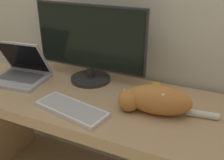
# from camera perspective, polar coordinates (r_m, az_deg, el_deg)

# --- Properties ---
(desk) EXTENTS (1.51, 0.62, 0.72)m
(desk) POSITION_cam_1_polar(r_m,az_deg,el_deg) (1.50, -5.51, -8.00)
(desk) COLOR tan
(desk) RESTS_ON ground_plane
(monitor) EXTENTS (0.68, 0.23, 0.45)m
(monitor) POSITION_cam_1_polar(r_m,az_deg,el_deg) (1.50, -4.94, 7.87)
(monitor) COLOR #282828
(monitor) RESTS_ON desk
(laptop) EXTENTS (0.33, 0.29, 0.24)m
(laptop) POSITION_cam_1_polar(r_m,az_deg,el_deg) (1.65, -19.23, 1.63)
(laptop) COLOR #B7B7BC
(laptop) RESTS_ON desk
(external_keyboard) EXTENTS (0.39, 0.21, 0.02)m
(external_keyboard) POSITION_cam_1_polar(r_m,az_deg,el_deg) (1.28, -8.86, -6.24)
(external_keyboard) COLOR white
(external_keyboard) RESTS_ON desk
(cat) EXTENTS (0.46, 0.17, 0.14)m
(cat) POSITION_cam_1_polar(r_m,az_deg,el_deg) (1.23, 9.26, -4.22)
(cat) COLOR #C67A38
(cat) RESTS_ON desk
(small_toy) EXTENTS (0.04, 0.04, 0.04)m
(small_toy) POSITION_cam_1_polar(r_m,az_deg,el_deg) (1.47, 9.52, -1.47)
(small_toy) COLOR gold
(small_toy) RESTS_ON desk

